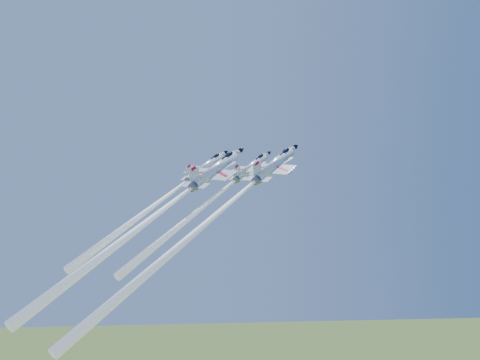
{
  "coord_description": "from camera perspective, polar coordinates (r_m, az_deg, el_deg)",
  "views": [
    {
      "loc": [
        -13.06,
        -109.58,
        70.9
      ],
      "look_at": [
        0.0,
        0.0,
        81.02
      ],
      "focal_mm": 40.0,
      "sensor_mm": 36.0,
      "label": 1
    }
  ],
  "objects": [
    {
      "name": "jet_lead",
      "position": [
        105.52,
        -3.28,
        -2.3
      ],
      "size": [
        26.49,
        25.66,
        31.57
      ],
      "rotation": [
        0.57,
        0.13,
        -0.79
      ],
      "color": "white"
    },
    {
      "name": "jet_left",
      "position": [
        108.07,
        -8.2,
        -1.99
      ],
      "size": [
        26.12,
        25.2,
        30.77
      ],
      "rotation": [
        0.57,
        0.13,
        -0.79
      ],
      "color": "white"
    },
    {
      "name": "jet_right",
      "position": [
        93.3,
        -3.3,
        -4.32
      ],
      "size": [
        35.15,
        34.33,
        42.83
      ],
      "rotation": [
        0.57,
        0.13,
        -0.79
      ],
      "color": "white"
    },
    {
      "name": "jet_slot",
      "position": [
        98.27,
        -8.96,
        -3.71
      ],
      "size": [
        32.94,
        31.85,
        39.02
      ],
      "rotation": [
        0.57,
        0.13,
        -0.79
      ],
      "color": "white"
    }
  ]
}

